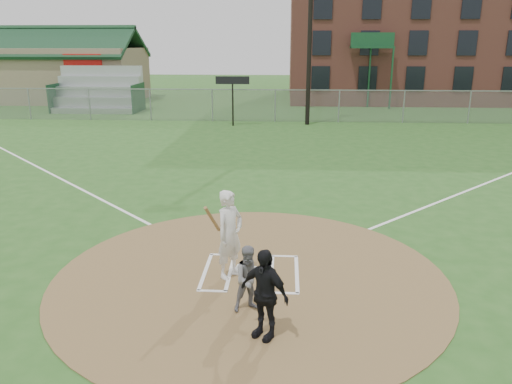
# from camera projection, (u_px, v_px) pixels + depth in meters

# --- Properties ---
(ground) EXTENTS (140.00, 140.00, 0.00)m
(ground) POSITION_uv_depth(u_px,v_px,m) (250.00, 276.00, 10.73)
(ground) COLOR #26531C
(ground) RESTS_ON ground
(dirt_circle) EXTENTS (8.40, 8.40, 0.02)m
(dirt_circle) POSITION_uv_depth(u_px,v_px,m) (250.00, 276.00, 10.73)
(dirt_circle) COLOR olive
(dirt_circle) RESTS_ON ground
(home_plate) EXTENTS (0.58, 0.58, 0.03)m
(home_plate) POSITION_uv_depth(u_px,v_px,m) (245.00, 271.00, 10.93)
(home_plate) COLOR silver
(home_plate) RESTS_ON dirt_circle
(foul_line_first) EXTENTS (17.04, 17.04, 0.01)m
(foul_line_first) POSITION_uv_depth(u_px,v_px,m) (505.00, 176.00, 18.81)
(foul_line_first) COLOR white
(foul_line_first) RESTS_ON ground
(foul_line_third) EXTENTS (17.04, 17.04, 0.01)m
(foul_line_third) POSITION_uv_depth(u_px,v_px,m) (41.00, 169.00, 19.86)
(foul_line_third) COLOR white
(foul_line_third) RESTS_ON ground
(catcher) EXTENTS (0.76, 0.68, 1.27)m
(catcher) POSITION_uv_depth(u_px,v_px,m) (250.00, 279.00, 9.19)
(catcher) COLOR slate
(catcher) RESTS_ON dirt_circle
(umpire) EXTENTS (1.00, 0.84, 1.60)m
(umpire) POSITION_uv_depth(u_px,v_px,m) (264.00, 294.00, 8.29)
(umpire) COLOR black
(umpire) RESTS_ON dirt_circle
(batters_boxes) EXTENTS (2.08, 1.88, 0.01)m
(batters_boxes) POSITION_uv_depth(u_px,v_px,m) (251.00, 272.00, 10.87)
(batters_boxes) COLOR white
(batters_boxes) RESTS_ON dirt_circle
(batter_at_plate) EXTENTS (0.82, 1.11, 1.91)m
(batter_at_plate) POSITION_uv_depth(u_px,v_px,m) (230.00, 234.00, 10.44)
(batter_at_plate) COLOR silver
(batter_at_plate) RESTS_ON dirt_circle
(outfield_fence) EXTENTS (56.08, 0.08, 2.03)m
(outfield_fence) POSITION_uv_depth(u_px,v_px,m) (275.00, 106.00, 31.47)
(outfield_fence) COLOR slate
(outfield_fence) RESTS_ON ground
(bleachers) EXTENTS (6.08, 3.20, 3.20)m
(bleachers) POSITION_uv_depth(u_px,v_px,m) (97.00, 89.00, 36.08)
(bleachers) COLOR #B7BABF
(bleachers) RESTS_ON ground
(clubhouse) EXTENTS (12.20, 8.71, 6.23)m
(clubhouse) POSITION_uv_depth(u_px,v_px,m) (68.00, 72.00, 42.64)
(clubhouse) COLOR gray
(clubhouse) RESTS_ON ground
(brick_warehouse) EXTENTS (30.00, 17.17, 15.00)m
(brick_warehouse) POSITION_uv_depth(u_px,v_px,m) (462.00, 11.00, 43.94)
(brick_warehouse) COLOR #944D40
(brick_warehouse) RESTS_ON ground
(light_pole) EXTENTS (1.20, 0.30, 12.22)m
(light_pole) POSITION_uv_depth(u_px,v_px,m) (310.00, 10.00, 28.79)
(light_pole) COLOR black
(light_pole) RESTS_ON ground
(scoreboard_sign) EXTENTS (2.00, 0.10, 2.93)m
(scoreboard_sign) POSITION_uv_depth(u_px,v_px,m) (233.00, 86.00, 29.50)
(scoreboard_sign) COLOR black
(scoreboard_sign) RESTS_ON ground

